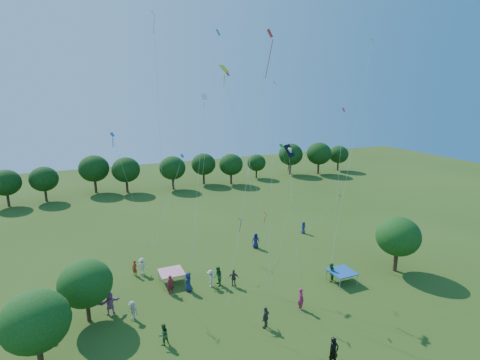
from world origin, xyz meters
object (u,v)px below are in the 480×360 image
Objects in this scene: pirate_kite at (290,153)px; red_high_kite at (262,86)px; near_tree_west at (35,321)px; tent_red_stripe at (171,272)px; tent_blue at (342,272)px; near_tree_north at (85,283)px; man_in_black at (334,352)px; near_tree_east at (398,236)px.

red_high_kite reaches higher than pirate_kite.
pirate_kite is (20.64, 4.09, 8.67)m from near_tree_west.
tent_red_stripe is 16.05m from tent_blue.
man_in_black is at bearing -38.88° from near_tree_north.
near_tree_west reaches higher than tent_red_stripe.
tent_blue is 0.10× the size of red_high_kite.
man_in_black is at bearing -105.18° from pirate_kite.
near_tree_east is 2.80× the size of man_in_black.
near_tree_north is at bearing 56.30° from near_tree_west.
man_in_black is 19.65m from red_high_kite.
pirate_kite is (-4.53, 2.62, 11.23)m from tent_blue.
pirate_kite is (3.06, 11.28, 11.26)m from man_in_black.
near_tree_west is at bearing -142.96° from tent_red_stripe.
near_tree_west is 2.51× the size of tent_red_stripe.
near_tree_east is 2.55× the size of tent_red_stripe.
man_in_black is at bearing -131.21° from tent_blue.
red_high_kite reaches higher than tent_red_stripe.
tent_blue is 18.77m from red_high_kite.
red_high_kite is (6.68, -5.13, 16.92)m from tent_red_stripe.
pirate_kite reaches higher than tent_blue.
tent_red_stripe is at bearing 162.28° from near_tree_east.
near_tree_north is at bearing 172.77° from red_high_kite.
tent_red_stripe is (10.45, 7.88, -2.56)m from near_tree_west.
near_tree_north is 2.53× the size of man_in_black.
near_tree_east is 0.48× the size of pirate_kite.
man_in_black is 16.23m from pirate_kite.
near_tree_west is 25.33m from tent_blue.
near_tree_west is 22.52m from red_high_kite.
near_tree_east is at bearing 30.61° from man_in_black.
tent_red_stripe is 18.90m from red_high_kite.
red_high_kite is (-3.51, -1.33, 5.69)m from pirate_kite.
near_tree_north is 2.31× the size of tent_blue.
near_tree_east reaches higher than near_tree_west.
man_in_black is at bearing -149.14° from near_tree_east.
tent_red_stripe is 1.09× the size of man_in_black.
tent_red_stripe is (-21.08, 6.74, -2.65)m from near_tree_east.
tent_red_stripe and tent_blue have the same top height.
near_tree_west reaches higher than near_tree_north.
red_high_kite is (-14.39, 1.61, 14.27)m from near_tree_east.
near_tree_east is at bearing -17.72° from tent_red_stripe.
near_tree_west reaches higher than man_in_black.
tent_red_stripe is 0.10× the size of red_high_kite.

